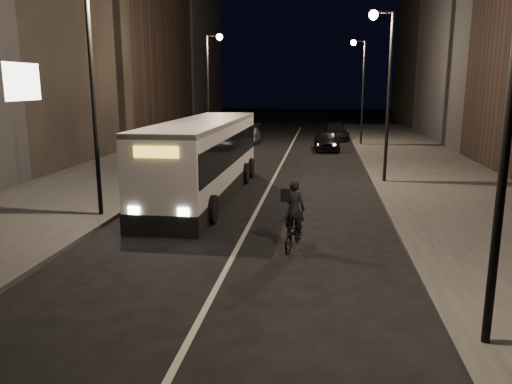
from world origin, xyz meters
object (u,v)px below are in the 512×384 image
(streetlight_left_near, at_px, (99,70))
(streetlight_right_near, at_px, (499,54))
(cyclist_on_bicycle, at_px, (294,225))
(streetlight_right_mid, at_px, (384,74))
(streetlight_right_far, at_px, (360,78))
(car_near, at_px, (326,140))
(city_bus, at_px, (204,155))
(car_far, at_px, (335,132))
(streetlight_left_far, at_px, (211,77))
(car_mid, at_px, (250,135))

(streetlight_left_near, bearing_deg, streetlight_right_near, -36.88)
(cyclist_on_bicycle, bearing_deg, streetlight_right_mid, 80.87)
(streetlight_right_far, distance_m, car_near, 6.09)
(city_bus, relative_size, car_far, 2.53)
(streetlight_left_near, height_order, city_bus, streetlight_left_near)
(cyclist_on_bicycle, distance_m, car_far, 31.11)
(streetlight_left_far, bearing_deg, car_far, 49.61)
(cyclist_on_bicycle, bearing_deg, car_near, 97.15)
(streetlight_left_near, xyz_separation_m, car_mid, (1.73, 24.98, -4.73))
(streetlight_right_near, height_order, streetlight_left_far, same)
(streetlight_left_near, bearing_deg, car_mid, 86.03)
(car_near, bearing_deg, streetlight_right_near, -88.38)
(streetlight_right_far, bearing_deg, car_mid, 173.73)
(car_mid, bearing_deg, streetlight_right_mid, 117.23)
(streetlight_right_far, bearing_deg, car_far, 111.06)
(streetlight_right_near, xyz_separation_m, car_near, (-2.52, 28.92, -4.61))
(streetlight_left_near, distance_m, streetlight_left_far, 18.00)
(streetlight_left_far, bearing_deg, streetlight_right_near, -67.70)
(streetlight_left_far, height_order, car_far, streetlight_left_far)
(streetlight_right_near, height_order, car_far, streetlight_right_near)
(streetlight_right_mid, bearing_deg, streetlight_left_far, 136.84)
(streetlight_left_near, xyz_separation_m, car_far, (8.93, 28.50, -4.64))
(streetlight_right_near, height_order, streetlight_right_mid, same)
(streetlight_right_near, xyz_separation_m, streetlight_right_far, (0.00, 32.00, 0.00))
(cyclist_on_bicycle, distance_m, car_near, 23.50)
(car_near, xyz_separation_m, car_mid, (-6.42, 4.07, -0.12))
(city_bus, bearing_deg, streetlight_left_far, 101.47)
(streetlight_right_mid, relative_size, car_far, 1.64)
(car_mid, bearing_deg, streetlight_right_far, 173.21)
(car_far, bearing_deg, streetlight_left_near, -114.06)
(cyclist_on_bicycle, bearing_deg, city_bus, 132.59)
(streetlight_right_near, distance_m, streetlight_right_far, 32.00)
(car_mid, bearing_deg, city_bus, 92.12)
(city_bus, relative_size, car_near, 2.83)
(streetlight_right_mid, bearing_deg, car_near, 101.03)
(streetlight_right_near, xyz_separation_m, car_mid, (-8.93, 32.98, -4.73))
(city_bus, distance_m, car_far, 25.11)
(car_far, bearing_deg, car_mid, -160.63)
(streetlight_right_far, distance_m, streetlight_left_far, 12.24)
(streetlight_right_mid, distance_m, streetlight_left_far, 14.62)
(streetlight_left_far, relative_size, cyclist_on_bicycle, 3.74)
(streetlight_right_near, relative_size, city_bus, 0.65)
(streetlight_right_far, distance_m, streetlight_left_near, 26.26)
(streetlight_right_far, distance_m, cyclist_on_bicycle, 27.20)
(streetlight_right_far, xyz_separation_m, streetlight_left_near, (-10.66, -24.00, 0.00))
(streetlight_right_far, bearing_deg, streetlight_left_near, -113.96)
(city_bus, bearing_deg, streetlight_right_near, -56.38)
(streetlight_right_near, relative_size, streetlight_left_far, 1.00)
(car_far, bearing_deg, streetlight_left_far, -137.05)
(streetlight_right_near, bearing_deg, streetlight_right_mid, 90.00)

